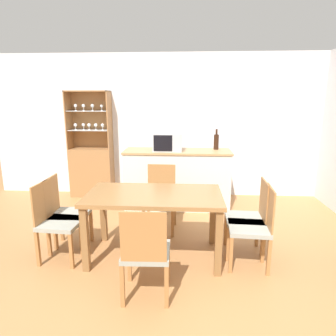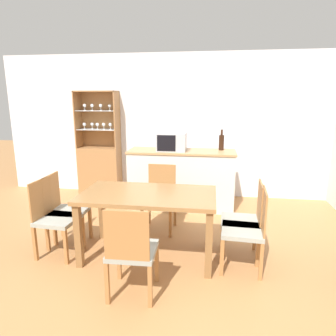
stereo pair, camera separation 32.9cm
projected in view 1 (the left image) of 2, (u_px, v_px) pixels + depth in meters
name	position (u px, v px, depth m)	size (l,w,h in m)	color
ground_plane	(168.00, 269.00, 3.17)	(18.00, 18.00, 0.00)	#B27A47
wall_back	(177.00, 126.00, 5.44)	(6.80, 0.06, 2.55)	silver
kitchen_counter	(177.00, 179.00, 4.93)	(1.72, 0.59, 0.95)	silver
display_cabinet	(92.00, 164.00, 5.50)	(0.76, 0.34, 1.90)	#A37042
dining_table	(154.00, 202.00, 3.31)	(1.48, 0.82, 0.75)	olive
dining_chair_side_right_far	(249.00, 218.00, 3.41)	(0.44, 0.44, 0.88)	#999E93
dining_chair_side_left_far	(66.00, 213.00, 3.54)	(0.43, 0.43, 0.88)	#999E93
dining_chair_side_left_near	(57.00, 221.00, 3.30)	(0.45, 0.45, 0.88)	#999E93
dining_chair_side_right_near	(253.00, 227.00, 3.17)	(0.45, 0.45, 0.88)	#999E93
dining_chair_head_near	(146.00, 252.00, 2.64)	(0.43, 0.43, 0.88)	#999E93
dining_chair_head_far	(160.00, 198.00, 4.07)	(0.43, 0.43, 0.88)	#999E93
microwave	(168.00, 142.00, 4.76)	(0.45, 0.34, 0.29)	#B7BABF
wine_bottle	(216.00, 141.00, 4.88)	(0.08, 0.08, 0.33)	black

